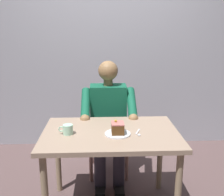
{
  "coord_description": "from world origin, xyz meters",
  "views": [
    {
      "loc": [
        0.08,
        1.98,
        1.51
      ],
      "look_at": [
        -0.02,
        -0.1,
        0.96
      ],
      "focal_mm": 42.7,
      "sensor_mm": 36.0,
      "label": 1
    }
  ],
  "objects_px": {
    "seated_person": "(109,120)",
    "cake_slice": "(118,128)",
    "dining_table": "(111,142)",
    "dessert_spoon": "(138,133)",
    "chair": "(108,126)",
    "coffee_cup": "(68,129)"
  },
  "relations": [
    {
      "from": "seated_person",
      "to": "dessert_spoon",
      "type": "height_order",
      "value": "seated_person"
    },
    {
      "from": "dining_table",
      "to": "cake_slice",
      "type": "bearing_deg",
      "value": 131.7
    },
    {
      "from": "chair",
      "to": "coffee_cup",
      "type": "xyz_separation_m",
      "value": [
        0.33,
        0.74,
        0.26
      ]
    },
    {
      "from": "coffee_cup",
      "to": "dessert_spoon",
      "type": "bearing_deg",
      "value": 178.06
    },
    {
      "from": "cake_slice",
      "to": "dessert_spoon",
      "type": "height_order",
      "value": "cake_slice"
    },
    {
      "from": "dining_table",
      "to": "chair",
      "type": "height_order",
      "value": "chair"
    },
    {
      "from": "dessert_spoon",
      "to": "chair",
      "type": "bearing_deg",
      "value": -74.17
    },
    {
      "from": "dining_table",
      "to": "dessert_spoon",
      "type": "bearing_deg",
      "value": 165.77
    },
    {
      "from": "seated_person",
      "to": "cake_slice",
      "type": "height_order",
      "value": "seated_person"
    },
    {
      "from": "seated_person",
      "to": "cake_slice",
      "type": "xyz_separation_m",
      "value": [
        -0.05,
        0.59,
        0.14
      ]
    },
    {
      "from": "dessert_spoon",
      "to": "dining_table",
      "type": "bearing_deg",
      "value": -14.23
    },
    {
      "from": "coffee_cup",
      "to": "seated_person",
      "type": "bearing_deg",
      "value": -120.57
    },
    {
      "from": "seated_person",
      "to": "cake_slice",
      "type": "bearing_deg",
      "value": 95.07
    },
    {
      "from": "chair",
      "to": "seated_person",
      "type": "height_order",
      "value": "seated_person"
    },
    {
      "from": "seated_person",
      "to": "dessert_spoon",
      "type": "bearing_deg",
      "value": 110.23
    },
    {
      "from": "chair",
      "to": "dining_table",
      "type": "bearing_deg",
      "value": 90.0
    },
    {
      "from": "dining_table",
      "to": "seated_person",
      "type": "xyz_separation_m",
      "value": [
        0.0,
        -0.53,
        -0.0
      ]
    },
    {
      "from": "cake_slice",
      "to": "dessert_spoon",
      "type": "bearing_deg",
      "value": -178.63
    },
    {
      "from": "dining_table",
      "to": "seated_person",
      "type": "relative_size",
      "value": 0.9
    },
    {
      "from": "seated_person",
      "to": "coffee_cup",
      "type": "height_order",
      "value": "seated_person"
    },
    {
      "from": "dining_table",
      "to": "seated_person",
      "type": "bearing_deg",
      "value": -90.0
    },
    {
      "from": "dessert_spoon",
      "to": "coffee_cup",
      "type": "bearing_deg",
      "value": -1.94
    }
  ]
}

